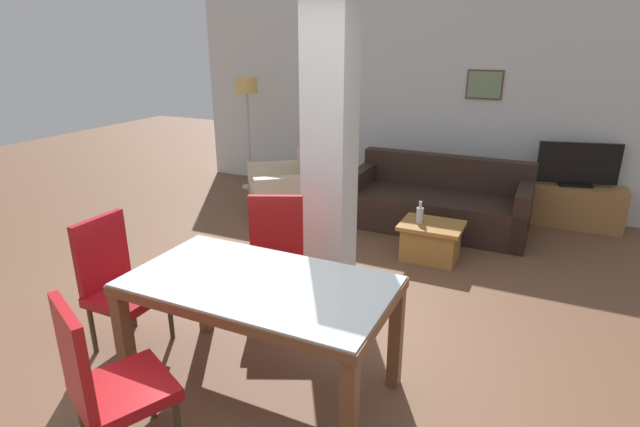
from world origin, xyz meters
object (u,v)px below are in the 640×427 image
object	(u,v)px
coffee_table	(431,241)
tv_screen	(578,165)
dining_table	(260,304)
dining_chair_head_left	(118,280)
floor_lamp	(247,96)
dining_chair_far_left	(275,254)
dining_chair_near_left	(105,380)
sofa	(438,204)
tv_stand	(571,205)
bottle	(420,215)
armchair	(288,194)

from	to	relation	value
coffee_table	tv_screen	world-z (taller)	tv_screen
dining_table	dining_chair_head_left	distance (m)	1.20
dining_table	floor_lamp	size ratio (longest dim) A/B	0.99
dining_chair_far_left	tv_screen	distance (m)	3.95
dining_chair_head_left	dining_chair_near_left	bearing A→B (deg)	43.27
dining_chair_near_left	tv_screen	size ratio (longest dim) A/B	1.10
sofa	tv_stand	xyz separation A→B (m)	(1.44, 0.73, -0.03)
sofa	bottle	bearing A→B (deg)	91.45
sofa	floor_lamp	distance (m)	3.16
sofa	coffee_table	xyz separation A→B (m)	(0.15, -0.96, -0.08)
sofa	coffee_table	bearing A→B (deg)	98.88
dining_chair_near_left	tv_stand	xyz separation A→B (m)	(2.19, 5.00, -0.27)
tv_screen	tv_stand	bearing A→B (deg)	-13.65
bottle	armchair	bearing A→B (deg)	162.67
tv_screen	dining_table	bearing A→B (deg)	53.04
bottle	floor_lamp	size ratio (longest dim) A/B	0.14
dining_chair_far_left	floor_lamp	world-z (taller)	floor_lamp
tv_screen	floor_lamp	distance (m)	4.42
dining_chair_near_left	coffee_table	bearing A→B (deg)	100.06
dining_chair_far_left	dining_chair_head_left	bearing A→B (deg)	22.91
armchair	tv_stand	bearing A→B (deg)	-108.90
dining_table	tv_stand	xyz separation A→B (m)	(1.79, 4.15, -0.36)
tv_screen	bottle	bearing A→B (deg)	36.79
sofa	tv_stand	world-z (taller)	sofa
dining_table	dining_chair_near_left	world-z (taller)	dining_chair_near_left
dining_table	tv_screen	xyz separation A→B (m)	(1.79, 4.15, 0.14)
coffee_table	tv_screen	xyz separation A→B (m)	(1.29, 1.69, 0.55)
dining_chair_near_left	floor_lamp	bearing A→B (deg)	140.04
armchair	coffee_table	size ratio (longest dim) A/B	1.98
armchair	floor_lamp	xyz separation A→B (m)	(-1.12, 0.86, 1.08)
dining_table	tv_screen	world-z (taller)	tv_screen
bottle	tv_stand	size ratio (longest dim) A/B	0.20
dining_chair_near_left	armchair	world-z (taller)	dining_chair_near_left
dining_table	bottle	bearing A→B (deg)	81.31
dining_chair_far_left	sofa	distance (m)	2.67
sofa	tv_screen	size ratio (longest dim) A/B	2.31
tv_screen	floor_lamp	xyz separation A→B (m)	(-4.37, -0.28, 0.61)
floor_lamp	bottle	bearing A→B (deg)	-25.88
dining_chair_near_left	tv_stand	distance (m)	5.46
bottle	tv_screen	xyz separation A→B (m)	(1.42, 1.71, 0.28)
dining_chair_near_left	floor_lamp	xyz separation A→B (m)	(-2.18, 4.72, 0.84)
coffee_table	floor_lamp	size ratio (longest dim) A/B	0.38
armchair	dining_chair_near_left	bearing A→B (deg)	157.07
tv_screen	dining_chair_far_left	bearing A→B (deg)	42.68
dining_chair_near_left	floor_lamp	size ratio (longest dim) A/B	0.60
tv_stand	coffee_table	bearing A→B (deg)	-127.40
dining_table	bottle	size ratio (longest dim) A/B	7.08
dining_chair_head_left	tv_stand	world-z (taller)	dining_chair_head_left
dining_table	coffee_table	bearing A→B (deg)	78.59
coffee_table	dining_chair_near_left	bearing A→B (deg)	-105.14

